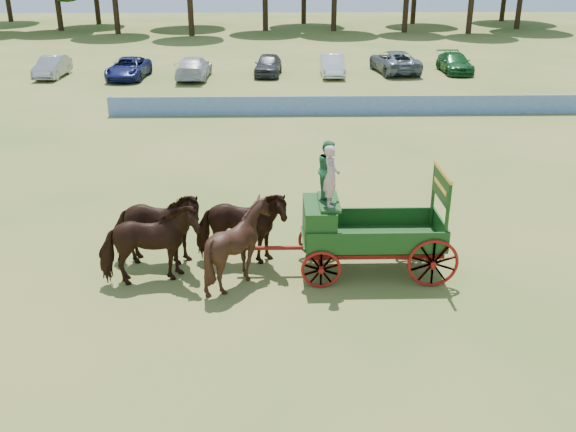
# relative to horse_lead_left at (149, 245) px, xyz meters

# --- Properties ---
(ground) EXTENTS (160.00, 160.00, 0.00)m
(ground) POSITION_rel_horse_lead_left_xyz_m (8.34, 1.10, -1.13)
(ground) COLOR olive
(ground) RESTS_ON ground
(horse_lead_left) EXTENTS (2.90, 1.86, 2.27)m
(horse_lead_left) POSITION_rel_horse_lead_left_xyz_m (0.00, 0.00, 0.00)
(horse_lead_left) COLOR black
(horse_lead_left) RESTS_ON ground
(horse_lead_right) EXTENTS (2.75, 1.37, 2.27)m
(horse_lead_right) POSITION_rel_horse_lead_left_xyz_m (0.00, 1.10, 0.00)
(horse_lead_right) COLOR black
(horse_lead_right) RESTS_ON ground
(horse_wheel_left) EXTENTS (2.32, 2.13, 2.27)m
(horse_wheel_left) POSITION_rel_horse_lead_left_xyz_m (2.40, 0.00, 0.00)
(horse_wheel_left) COLOR black
(horse_wheel_left) RESTS_ON ground
(horse_wheel_right) EXTENTS (2.72, 1.32, 2.27)m
(horse_wheel_right) POSITION_rel_horse_lead_left_xyz_m (2.40, 1.10, 0.00)
(horse_wheel_right) COLOR black
(horse_wheel_right) RESTS_ON ground
(farm_dray) EXTENTS (6.00, 2.00, 3.81)m
(farm_dray) POSITION_rel_horse_lead_left_xyz_m (5.35, 0.57, 0.54)
(farm_dray) COLOR maroon
(farm_dray) RESTS_ON ground
(sponsor_banner) EXTENTS (26.00, 0.08, 1.05)m
(sponsor_banner) POSITION_rel_horse_lead_left_xyz_m (7.34, 19.10, -0.61)
(sponsor_banner) COLOR #1E4BA3
(sponsor_banner) RESTS_ON ground
(parked_cars) EXTENTS (36.54, 7.73, 1.61)m
(parked_cars) POSITION_rel_horse_lead_left_xyz_m (1.76, 31.14, -0.38)
(parked_cars) COLOR silver
(parked_cars) RESTS_ON ground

